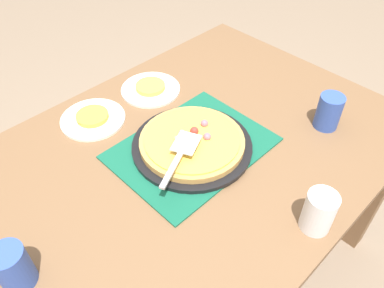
{
  "coord_description": "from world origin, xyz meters",
  "views": [
    {
      "loc": [
        -0.61,
        -0.62,
        1.61
      ],
      "look_at": [
        0.0,
        0.0,
        0.77
      ],
      "focal_mm": 35.93,
      "sensor_mm": 36.0,
      "label": 1
    }
  ],
  "objects_px": {
    "served_slice_right": "(150,87)",
    "cup_near": "(319,212)",
    "plate_near_left": "(93,119)",
    "served_slice_left": "(92,116)",
    "cup_corner": "(329,112)",
    "plate_far_right": "(151,89)",
    "pizza_pan": "(192,146)",
    "pizza_server": "(180,154)",
    "cup_far": "(13,267)",
    "pizza": "(192,141)"
  },
  "relations": [
    {
      "from": "pizza",
      "to": "plate_far_right",
      "type": "height_order",
      "value": "pizza"
    },
    {
      "from": "pizza",
      "to": "cup_far",
      "type": "distance_m",
      "value": 0.6
    },
    {
      "from": "pizza_pan",
      "to": "served_slice_left",
      "type": "relative_size",
      "value": 3.45
    },
    {
      "from": "served_slice_right",
      "to": "pizza_pan",
      "type": "bearing_deg",
      "value": -108.12
    },
    {
      "from": "pizza",
      "to": "cup_near",
      "type": "xyz_separation_m",
      "value": [
        0.03,
        -0.43,
        0.03
      ]
    },
    {
      "from": "plate_near_left",
      "to": "cup_corner",
      "type": "bearing_deg",
      "value": -46.69
    },
    {
      "from": "cup_near",
      "to": "pizza_server",
      "type": "bearing_deg",
      "value": 106.28
    },
    {
      "from": "plate_near_left",
      "to": "served_slice_left",
      "type": "relative_size",
      "value": 2.0
    },
    {
      "from": "cup_corner",
      "to": "pizza_server",
      "type": "distance_m",
      "value": 0.52
    },
    {
      "from": "cup_corner",
      "to": "pizza_server",
      "type": "height_order",
      "value": "cup_corner"
    },
    {
      "from": "served_slice_left",
      "to": "served_slice_right",
      "type": "relative_size",
      "value": 1.0
    },
    {
      "from": "plate_near_left",
      "to": "plate_far_right",
      "type": "height_order",
      "value": "same"
    },
    {
      "from": "pizza",
      "to": "cup_corner",
      "type": "bearing_deg",
      "value": -30.81
    },
    {
      "from": "pizza_pan",
      "to": "plate_far_right",
      "type": "xyz_separation_m",
      "value": [
        0.11,
        0.33,
        -0.01
      ]
    },
    {
      "from": "cup_corner",
      "to": "plate_far_right",
      "type": "bearing_deg",
      "value": 117.06
    },
    {
      "from": "cup_near",
      "to": "plate_far_right",
      "type": "bearing_deg",
      "value": 83.8
    },
    {
      "from": "pizza",
      "to": "plate_far_right",
      "type": "xyz_separation_m",
      "value": [
        0.11,
        0.33,
        -0.03
      ]
    },
    {
      "from": "served_slice_right",
      "to": "cup_near",
      "type": "distance_m",
      "value": 0.77
    },
    {
      "from": "served_slice_left",
      "to": "plate_far_right",
      "type": "bearing_deg",
      "value": -1.76
    },
    {
      "from": "served_slice_left",
      "to": "pizza_pan",
      "type": "bearing_deg",
      "value": -66.88
    },
    {
      "from": "served_slice_right",
      "to": "pizza_server",
      "type": "xyz_separation_m",
      "value": [
        -0.2,
        -0.37,
        0.05
      ]
    },
    {
      "from": "pizza_server",
      "to": "plate_far_right",
      "type": "bearing_deg",
      "value": 62.15
    },
    {
      "from": "cup_near",
      "to": "pizza_server",
      "type": "distance_m",
      "value": 0.41
    },
    {
      "from": "served_slice_right",
      "to": "cup_near",
      "type": "relative_size",
      "value": 0.92
    },
    {
      "from": "served_slice_left",
      "to": "served_slice_right",
      "type": "height_order",
      "value": "same"
    },
    {
      "from": "pizza_pan",
      "to": "pizza_server",
      "type": "height_order",
      "value": "pizza_server"
    },
    {
      "from": "pizza",
      "to": "cup_corner",
      "type": "height_order",
      "value": "cup_corner"
    },
    {
      "from": "plate_near_left",
      "to": "served_slice_left",
      "type": "height_order",
      "value": "served_slice_left"
    },
    {
      "from": "plate_far_right",
      "to": "cup_corner",
      "type": "xyz_separation_m",
      "value": [
        0.29,
        -0.57,
        0.06
      ]
    },
    {
      "from": "served_slice_left",
      "to": "cup_corner",
      "type": "bearing_deg",
      "value": -46.69
    },
    {
      "from": "plate_near_left",
      "to": "served_slice_right",
      "type": "bearing_deg",
      "value": -1.76
    },
    {
      "from": "pizza_server",
      "to": "cup_near",
      "type": "bearing_deg",
      "value": -73.72
    },
    {
      "from": "pizza",
      "to": "cup_far",
      "type": "relative_size",
      "value": 2.75
    },
    {
      "from": "plate_far_right",
      "to": "served_slice_left",
      "type": "xyz_separation_m",
      "value": [
        -0.25,
        0.01,
        0.01
      ]
    },
    {
      "from": "pizza_server",
      "to": "plate_near_left",
      "type": "bearing_deg",
      "value": 98.36
    },
    {
      "from": "plate_far_right",
      "to": "cup_near",
      "type": "height_order",
      "value": "cup_near"
    },
    {
      "from": "cup_far",
      "to": "plate_far_right",
      "type": "bearing_deg",
      "value": 27.05
    },
    {
      "from": "plate_near_left",
      "to": "served_slice_left",
      "type": "distance_m",
      "value": 0.01
    },
    {
      "from": "served_slice_right",
      "to": "pizza_server",
      "type": "height_order",
      "value": "pizza_server"
    },
    {
      "from": "cup_corner",
      "to": "cup_far",
      "type": "bearing_deg",
      "value": 168.2
    },
    {
      "from": "plate_near_left",
      "to": "cup_far",
      "type": "bearing_deg",
      "value": -140.9
    },
    {
      "from": "cup_near",
      "to": "cup_corner",
      "type": "xyz_separation_m",
      "value": [
        0.37,
        0.19,
        0.0
      ]
    },
    {
      "from": "pizza",
      "to": "cup_near",
      "type": "bearing_deg",
      "value": -86.65
    },
    {
      "from": "served_slice_right",
      "to": "cup_far",
      "type": "bearing_deg",
      "value": -152.95
    },
    {
      "from": "pizza_pan",
      "to": "served_slice_left",
      "type": "distance_m",
      "value": 0.37
    },
    {
      "from": "pizza",
      "to": "served_slice_left",
      "type": "relative_size",
      "value": 3.0
    },
    {
      "from": "plate_far_right",
      "to": "pizza",
      "type": "bearing_deg",
      "value": -108.11
    },
    {
      "from": "cup_far",
      "to": "plate_near_left",
      "type": "bearing_deg",
      "value": 39.1
    },
    {
      "from": "plate_near_left",
      "to": "pizza_server",
      "type": "distance_m",
      "value": 0.39
    },
    {
      "from": "pizza_pan",
      "to": "cup_far",
      "type": "distance_m",
      "value": 0.6
    }
  ]
}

